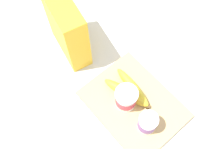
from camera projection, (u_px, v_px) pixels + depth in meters
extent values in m
plane|color=silver|center=(134.00, 105.00, 0.92)|extent=(2.40, 2.40, 0.00)
cube|color=tan|center=(134.00, 104.00, 0.92)|extent=(0.34, 0.26, 0.02)
cube|color=yellow|center=(67.00, 29.00, 0.92)|extent=(0.22, 0.12, 0.25)
cylinder|color=white|center=(147.00, 123.00, 0.84)|extent=(0.06, 0.06, 0.08)
cylinder|color=#7A4C99|center=(147.00, 123.00, 0.84)|extent=(0.06, 0.06, 0.04)
cylinder|color=silver|center=(149.00, 119.00, 0.80)|extent=(0.06, 0.06, 0.00)
cylinder|color=white|center=(126.00, 99.00, 0.87)|extent=(0.07, 0.07, 0.09)
cylinder|color=#DB384C|center=(126.00, 99.00, 0.87)|extent=(0.07, 0.07, 0.04)
cylinder|color=silver|center=(127.00, 94.00, 0.83)|extent=(0.08, 0.08, 0.00)
ellipsoid|color=yellow|center=(133.00, 87.00, 0.92)|extent=(0.18, 0.05, 0.04)
ellipsoid|color=yellow|center=(126.00, 92.00, 0.91)|extent=(0.18, 0.08, 0.04)
cylinder|color=brown|center=(148.00, 107.00, 0.90)|extent=(0.01, 0.01, 0.02)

